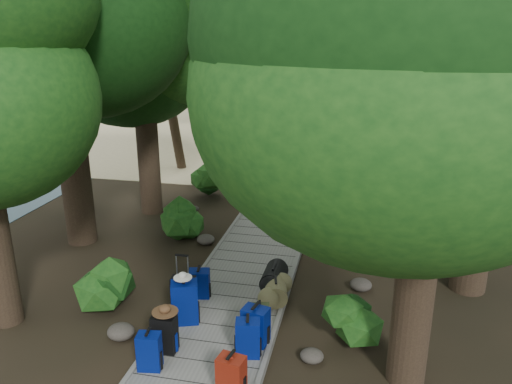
% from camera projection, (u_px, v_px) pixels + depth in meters
% --- Properties ---
extents(ground, '(120.00, 120.00, 0.00)m').
position_uv_depth(ground, '(256.00, 258.00, 11.51)').
color(ground, black).
rests_on(ground, ground).
extents(sand_beach, '(40.00, 22.00, 0.02)m').
position_uv_depth(sand_beach, '(320.00, 128.00, 26.35)').
color(sand_beach, '#CEBE8B').
rests_on(sand_beach, ground).
extents(distant_hill, '(32.00, 16.00, 12.00)m').
position_uv_depth(distant_hill, '(32.00, 69.00, 64.13)').
color(distant_hill, black).
rests_on(distant_hill, ground).
extents(boardwalk, '(2.00, 12.00, 0.12)m').
position_uv_depth(boardwalk, '(265.00, 238.00, 12.42)').
color(boardwalk, gray).
rests_on(boardwalk, ground).
extents(backpack_left_a, '(0.38, 0.29, 0.66)m').
position_uv_depth(backpack_left_a, '(149.00, 350.00, 7.50)').
color(backpack_left_a, navy).
rests_on(backpack_left_a, boardwalk).
extents(backpack_left_b, '(0.38, 0.27, 0.70)m').
position_uv_depth(backpack_left_b, '(165.00, 331.00, 7.91)').
color(backpack_left_b, black).
rests_on(backpack_left_b, boardwalk).
extents(backpack_left_c, '(0.54, 0.46, 0.85)m').
position_uv_depth(backpack_left_c, '(185.00, 300.00, 8.68)').
color(backpack_left_c, navy).
rests_on(backpack_left_c, boardwalk).
extents(backpack_left_d, '(0.44, 0.36, 0.60)m').
position_uv_depth(backpack_left_d, '(199.00, 282.00, 9.55)').
color(backpack_left_d, navy).
rests_on(backpack_left_d, boardwalk).
extents(backpack_right_a, '(0.42, 0.33, 0.67)m').
position_uv_depth(backpack_right_a, '(231.00, 374.00, 6.96)').
color(backpack_right_a, maroon).
rests_on(backpack_right_a, boardwalk).
extents(backpack_right_b, '(0.43, 0.34, 0.69)m').
position_uv_depth(backpack_right_b, '(248.00, 336.00, 7.80)').
color(backpack_right_b, navy).
rests_on(backpack_right_b, boardwalk).
extents(backpack_right_c, '(0.47, 0.38, 0.71)m').
position_uv_depth(backpack_right_c, '(256.00, 324.00, 8.11)').
color(backpack_right_c, navy).
rests_on(backpack_right_c, boardwalk).
extents(backpack_right_d, '(0.37, 0.30, 0.50)m').
position_uv_depth(backpack_right_d, '(260.00, 316.00, 8.52)').
color(backpack_right_d, '#313B1B').
rests_on(backpack_right_d, boardwalk).
extents(duffel_right_khaki, '(0.56, 0.72, 0.43)m').
position_uv_depth(duffel_right_khaki, '(275.00, 291.00, 9.41)').
color(duffel_right_khaki, olive).
rests_on(duffel_right_khaki, boardwalk).
extents(duffel_right_black, '(0.46, 0.73, 0.46)m').
position_uv_depth(duffel_right_black, '(274.00, 277.00, 9.89)').
color(duffel_right_black, black).
rests_on(duffel_right_black, boardwalk).
extents(suitcase_on_boardwalk, '(0.45, 0.27, 0.67)m').
position_uv_depth(suitcase_on_boardwalk, '(184.00, 294.00, 9.05)').
color(suitcase_on_boardwalk, black).
rests_on(suitcase_on_boardwalk, boardwalk).
extents(lone_suitcase_on_sand, '(0.49, 0.31, 0.72)m').
position_uv_depth(lone_suitcase_on_sand, '(311.00, 158.00, 18.73)').
color(lone_suitcase_on_sand, black).
rests_on(lone_suitcase_on_sand, sand_beach).
extents(hat_brown, '(0.42, 0.42, 0.12)m').
position_uv_depth(hat_brown, '(165.00, 308.00, 7.80)').
color(hat_brown, '#51351E').
rests_on(hat_brown, backpack_left_b).
extents(hat_white, '(0.32, 0.32, 0.11)m').
position_uv_depth(hat_white, '(183.00, 275.00, 8.54)').
color(hat_white, silver).
rests_on(hat_white, backpack_left_c).
extents(kayak, '(0.80, 3.06, 0.30)m').
position_uv_depth(kayak, '(248.00, 147.00, 21.48)').
color(kayak, red).
rests_on(kayak, sand_beach).
extents(sun_lounger, '(0.83, 1.83, 0.57)m').
position_uv_depth(sun_lounger, '(401.00, 155.00, 19.53)').
color(sun_lounger, silver).
rests_on(sun_lounger, sand_beach).
extents(tree_right_a, '(4.89, 4.89, 8.16)m').
position_uv_depth(tree_right_a, '(435.00, 109.00, 6.28)').
color(tree_right_a, black).
rests_on(tree_right_a, ground).
extents(tree_right_b, '(5.62, 5.62, 10.04)m').
position_uv_depth(tree_right_b, '(505.00, 30.00, 8.59)').
color(tree_right_b, black).
rests_on(tree_right_b, ground).
extents(tree_right_c, '(5.28, 5.28, 9.15)m').
position_uv_depth(tree_right_c, '(429.00, 50.00, 11.31)').
color(tree_right_c, black).
rests_on(tree_right_c, ground).
extents(tree_right_d, '(5.26, 5.26, 9.64)m').
position_uv_depth(tree_right_d, '(496.00, 38.00, 12.18)').
color(tree_right_d, black).
rests_on(tree_right_d, ground).
extents(tree_right_e, '(4.58, 4.58, 8.25)m').
position_uv_depth(tree_right_e, '(426.00, 57.00, 16.48)').
color(tree_right_e, black).
rests_on(tree_right_e, ground).
extents(tree_right_f, '(4.93, 4.93, 8.81)m').
position_uv_depth(tree_right_f, '(479.00, 47.00, 18.02)').
color(tree_right_f, black).
rests_on(tree_right_f, ground).
extents(tree_left_b, '(5.62, 5.62, 10.12)m').
position_uv_depth(tree_left_b, '(58.00, 27.00, 10.85)').
color(tree_left_b, black).
rests_on(tree_left_b, ground).
extents(tree_left_c, '(4.98, 4.98, 8.65)m').
position_uv_depth(tree_left_c, '(142.00, 57.00, 13.07)').
color(tree_left_c, black).
rests_on(tree_left_c, ground).
extents(tree_back_a, '(5.11, 5.11, 8.85)m').
position_uv_depth(tree_back_a, '(293.00, 41.00, 24.71)').
color(tree_back_a, black).
rests_on(tree_back_a, ground).
extents(tree_back_b, '(4.99, 4.99, 8.90)m').
position_uv_depth(tree_back_b, '(363.00, 41.00, 24.69)').
color(tree_back_b, black).
rests_on(tree_back_b, ground).
extents(tree_back_c, '(4.57, 4.57, 8.23)m').
position_uv_depth(tree_back_c, '(433.00, 49.00, 23.07)').
color(tree_back_c, black).
rests_on(tree_back_c, ground).
extents(tree_back_d, '(4.26, 4.26, 7.09)m').
position_uv_depth(tree_back_d, '(209.00, 60.00, 24.72)').
color(tree_back_d, black).
rests_on(tree_back_d, ground).
extents(palm_right_a, '(4.46, 4.46, 7.60)m').
position_uv_depth(palm_right_a, '(399.00, 71.00, 15.08)').
color(palm_right_a, '#113A10').
rests_on(palm_right_a, ground).
extents(palm_right_b, '(4.96, 4.96, 9.57)m').
position_uv_depth(palm_right_b, '(434.00, 35.00, 19.14)').
color(palm_right_b, '#113A10').
rests_on(palm_right_b, ground).
extents(palm_right_c, '(4.17, 4.17, 6.63)m').
position_uv_depth(palm_right_c, '(361.00, 70.00, 21.47)').
color(palm_right_c, '#113A10').
rests_on(palm_right_c, ground).
extents(palm_left_a, '(4.76, 4.76, 7.57)m').
position_uv_depth(palm_left_a, '(169.00, 65.00, 17.69)').
color(palm_left_a, '#113A10').
rests_on(palm_left_a, ground).
extents(rock_left_a, '(0.48, 0.43, 0.26)m').
position_uv_depth(rock_left_a, '(121.00, 332.00, 8.49)').
color(rock_left_a, '#4C473F').
rests_on(rock_left_a, ground).
extents(rock_left_b, '(0.36, 0.32, 0.20)m').
position_uv_depth(rock_left_b, '(114.00, 282.00, 10.19)').
color(rock_left_b, '#4C473F').
rests_on(rock_left_b, ground).
extents(rock_left_c, '(0.44, 0.40, 0.24)m').
position_uv_depth(rock_left_c, '(206.00, 239.00, 12.21)').
color(rock_left_c, '#4C473F').
rests_on(rock_left_c, ground).
extents(rock_left_d, '(0.29, 0.26, 0.16)m').
position_uv_depth(rock_left_d, '(194.00, 209.00, 14.42)').
color(rock_left_d, '#4C473F').
rests_on(rock_left_d, ground).
extents(rock_right_a, '(0.38, 0.34, 0.21)m').
position_uv_depth(rock_right_a, '(312.00, 356.00, 7.91)').
color(rock_right_a, '#4C473F').
rests_on(rock_right_a, ground).
extents(rock_right_b, '(0.44, 0.40, 0.24)m').
position_uv_depth(rock_right_b, '(361.00, 285.00, 10.06)').
color(rock_right_b, '#4C473F').
rests_on(rock_right_b, ground).
extents(rock_right_c, '(0.34, 0.31, 0.19)m').
position_uv_depth(rock_right_c, '(339.00, 237.00, 12.42)').
color(rock_right_c, '#4C473F').
rests_on(rock_right_c, ground).
extents(rock_right_d, '(0.60, 0.54, 0.33)m').
position_uv_depth(rock_right_d, '(368.00, 201.00, 14.76)').
color(rock_right_d, '#4C473F').
rests_on(rock_right_d, ground).
extents(shrub_left_a, '(1.16, 1.16, 1.04)m').
position_uv_depth(shrub_left_a, '(103.00, 285.00, 9.23)').
color(shrub_left_a, '#154414').
rests_on(shrub_left_a, ground).
extents(shrub_left_b, '(1.02, 1.02, 0.91)m').
position_uv_depth(shrub_left_b, '(186.00, 220.00, 12.51)').
color(shrub_left_b, '#154414').
rests_on(shrub_left_b, ground).
extents(shrub_left_c, '(1.33, 1.33, 1.20)m').
position_uv_depth(shrub_left_c, '(208.00, 177.00, 15.65)').
color(shrub_left_c, '#154414').
rests_on(shrub_left_c, ground).
extents(shrub_right_a, '(0.90, 0.90, 0.81)m').
position_uv_depth(shrub_right_a, '(353.00, 320.00, 8.32)').
color(shrub_right_a, '#154414').
rests_on(shrub_right_a, ground).
extents(shrub_right_b, '(1.23, 1.23, 1.11)m').
position_uv_depth(shrub_right_b, '(369.00, 211.00, 12.87)').
color(shrub_right_b, '#154414').
rests_on(shrub_right_b, ground).
extents(shrub_right_c, '(0.89, 0.89, 0.80)m').
position_uv_depth(shrub_right_c, '(359.00, 182.00, 15.83)').
color(shrub_right_c, '#154414').
rests_on(shrub_right_c, ground).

